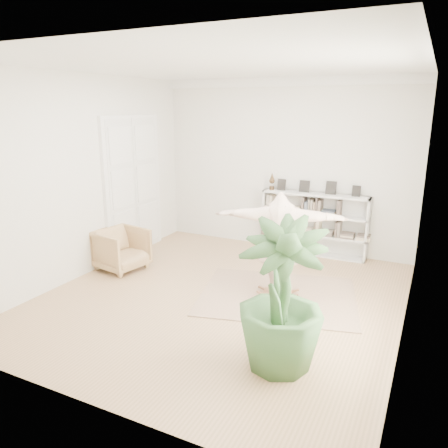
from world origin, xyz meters
name	(u,v)px	position (x,y,z in m)	size (l,w,h in m)	color
floor	(222,297)	(0.00, 0.00, 0.00)	(6.00, 6.00, 0.00)	#95744D
room_shell	(286,82)	(0.00, 2.94, 3.51)	(6.00, 6.00, 6.00)	silver
doors	(133,187)	(-2.70, 1.30, 1.40)	(0.09, 1.78, 2.92)	white
bookshelf	(314,225)	(0.74, 2.82, 0.64)	(2.20, 0.35, 1.64)	silver
armchair	(121,249)	(-2.30, 0.31, 0.39)	(0.84, 0.87, 0.79)	tan
rug	(278,296)	(0.81, 0.43, 0.01)	(2.50, 2.00, 0.02)	tan
rocker_board	(278,293)	(0.81, 0.43, 0.06)	(0.52, 0.38, 0.10)	brown
person	(280,241)	(0.81, 0.43, 0.96)	(2.06, 0.56, 1.68)	beige
houseplant	(281,296)	(1.48, -1.45, 0.91)	(1.02, 1.02, 1.82)	#31562B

